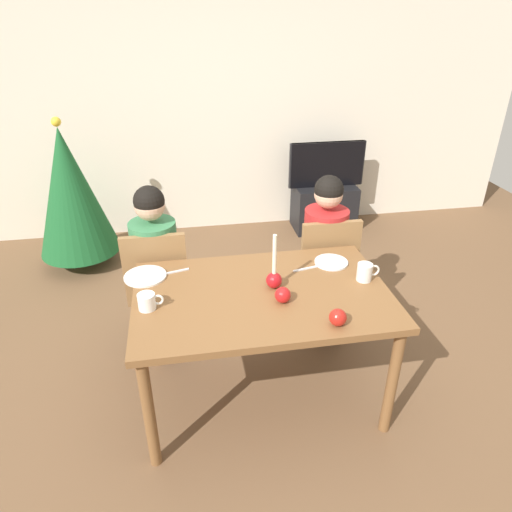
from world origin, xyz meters
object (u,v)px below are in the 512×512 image
(plate_right, at_px, (331,262))
(person_right_child, at_px, (323,258))
(person_left_child, at_px, (157,272))
(tv_stand, at_px, (324,207))
(tv, at_px, (327,164))
(chair_right, at_px, (324,267))
(mug_left, at_px, (147,301))
(mug_right, at_px, (365,272))
(dining_table, at_px, (262,305))
(candle_centerpiece, at_px, (274,277))
(apple_near_candle, at_px, (338,317))
(plate_left, at_px, (145,276))
(apple_by_left_plate, at_px, (283,295))
(chair_left, at_px, (158,282))
(christmas_tree, at_px, (70,192))

(plate_right, bearing_deg, person_right_child, 77.61)
(person_left_child, distance_m, tv_stand, 2.40)
(person_right_child, xyz_separation_m, tv, (0.54, 1.66, 0.14))
(chair_right, height_order, mug_left, chair_right)
(tv, xyz_separation_m, mug_right, (-0.50, -2.27, 0.09))
(plate_right, distance_m, mug_left, 1.13)
(dining_table, xyz_separation_m, candle_centerpiece, (0.07, 0.04, 0.15))
(mug_left, bearing_deg, apple_near_candle, -18.09)
(person_left_child, relative_size, mug_left, 8.79)
(plate_left, bearing_deg, apple_by_left_plate, -27.71)
(tv_stand, bearing_deg, mug_right, -102.47)
(apple_by_left_plate, bearing_deg, apple_near_candle, -47.53)
(chair_left, height_order, tv, tv)
(person_right_child, bearing_deg, plate_left, -163.07)
(dining_table, relative_size, chair_left, 1.56)
(mug_left, bearing_deg, tv, 53.88)
(chair_right, relative_size, person_right_child, 0.77)
(plate_left, relative_size, apple_by_left_plate, 2.83)
(mug_right, distance_m, apple_near_candle, 0.48)
(person_left_child, xyz_separation_m, plate_right, (1.07, -0.39, 0.19))
(apple_near_candle, bearing_deg, plate_left, 146.69)
(person_left_child, bearing_deg, christmas_tree, 120.36)
(person_right_child, height_order, tv_stand, person_right_child)
(candle_centerpiece, bearing_deg, person_right_child, 50.83)
(apple_near_candle, bearing_deg, plate_right, 74.60)
(christmas_tree, relative_size, mug_left, 10.13)
(apple_near_candle, bearing_deg, tv, 73.35)
(chair_right, height_order, apple_by_left_plate, chair_right)
(chair_left, distance_m, mug_left, 0.71)
(tv, height_order, christmas_tree, christmas_tree)
(chair_left, height_order, tv_stand, chair_left)
(person_right_child, bearing_deg, tv, 71.93)
(plate_left, bearing_deg, mug_left, -85.20)
(mug_left, bearing_deg, plate_right, 15.30)
(tv_stand, xyz_separation_m, candle_centerpiece, (-1.03, -2.26, 0.58))
(chair_left, relative_size, apple_by_left_plate, 10.46)
(candle_centerpiece, height_order, plate_left, candle_centerpiece)
(tv_stand, distance_m, mug_left, 2.96)
(tv_stand, height_order, apple_by_left_plate, apple_by_left_plate)
(tv, relative_size, candle_centerpiece, 2.44)
(tv_stand, height_order, mug_left, mug_left)
(dining_table, bearing_deg, plate_right, 27.72)
(dining_table, height_order, tv_stand, dining_table)
(dining_table, relative_size, chair_right, 1.56)
(apple_near_candle, bearing_deg, chair_right, 75.32)
(tv, distance_m, plate_left, 2.67)
(chair_right, distance_m, plate_right, 0.44)
(person_left_child, relative_size, plate_left, 4.81)
(dining_table, distance_m, person_left_child, 0.88)
(apple_near_candle, bearing_deg, person_right_child, 75.78)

